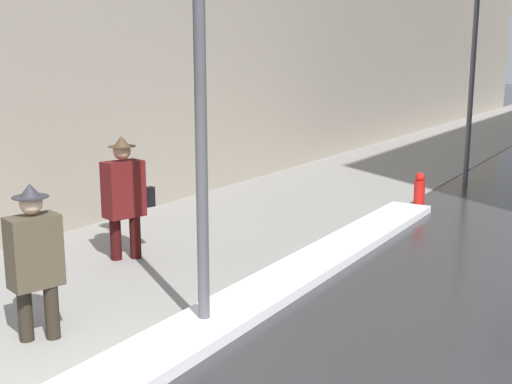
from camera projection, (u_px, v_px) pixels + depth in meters
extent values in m
cube|color=gray|center=(410.00, 157.00, 18.48)|extent=(4.00, 80.00, 0.01)
cube|color=white|center=(300.00, 271.00, 8.24)|extent=(0.73, 8.79, 0.12)
cylinder|color=#515156|center=(200.00, 57.00, 6.09)|extent=(0.12, 0.12, 5.50)
cylinder|color=#515156|center=(471.00, 90.00, 13.93)|extent=(0.11, 0.11, 4.20)
cylinder|color=#2A241B|center=(51.00, 301.00, 6.30)|extent=(0.14, 0.14, 0.80)
cylinder|color=#2A241B|center=(24.00, 303.00, 6.24)|extent=(0.14, 0.14, 0.80)
cube|color=#473D2D|center=(34.00, 251.00, 6.17)|extent=(0.41, 0.55, 0.70)
sphere|color=beige|center=(31.00, 203.00, 6.07)|extent=(0.22, 0.22, 0.22)
cylinder|color=#28282D|center=(30.00, 197.00, 6.06)|extent=(0.34, 0.34, 0.01)
cone|color=#28282D|center=(30.00, 190.00, 6.05)|extent=(0.21, 0.21, 0.13)
cylinder|color=#340C0C|center=(135.00, 228.00, 8.88)|extent=(0.15, 0.15, 0.88)
cylinder|color=#340C0C|center=(115.00, 230.00, 8.82)|extent=(0.15, 0.15, 0.88)
cube|color=#561414|center=(123.00, 189.00, 8.74)|extent=(0.45, 0.60, 0.77)
sphere|color=tan|center=(122.00, 151.00, 8.63)|extent=(0.24, 0.24, 0.24)
cylinder|color=#4C3823|center=(122.00, 146.00, 8.62)|extent=(0.37, 0.37, 0.01)
cone|color=#4C3823|center=(121.00, 141.00, 8.61)|extent=(0.23, 0.23, 0.14)
cube|color=black|center=(147.00, 197.00, 9.01)|extent=(0.16, 0.24, 0.28)
cylinder|color=red|center=(419.00, 195.00, 11.90)|extent=(0.20, 0.20, 0.55)
sphere|color=red|center=(420.00, 177.00, 11.84)|extent=(0.18, 0.18, 0.18)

